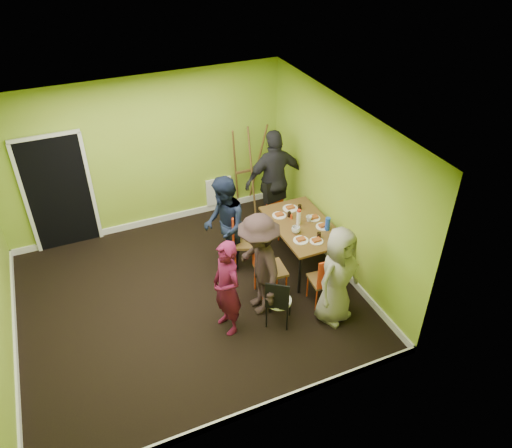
# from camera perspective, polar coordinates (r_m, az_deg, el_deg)

# --- Properties ---
(ground) EXTENTS (5.00, 5.00, 0.00)m
(ground) POSITION_cam_1_polar(r_m,az_deg,el_deg) (7.83, -7.58, -8.46)
(ground) COLOR black
(ground) RESTS_ON ground
(room_walls) EXTENTS (5.04, 4.54, 2.82)m
(room_walls) POSITION_cam_1_polar(r_m,az_deg,el_deg) (7.23, -8.45, -2.56)
(room_walls) COLOR #91AB2C
(room_walls) RESTS_ON ground
(dining_table) EXTENTS (0.90, 1.50, 0.75)m
(dining_table) POSITION_cam_1_polar(r_m,az_deg,el_deg) (8.09, 5.33, -0.36)
(dining_table) COLOR black
(dining_table) RESTS_ON ground
(chair_left_far) EXTENTS (0.57, 0.57, 1.05)m
(chair_left_far) POSITION_cam_1_polar(r_m,az_deg,el_deg) (8.02, -1.73, -1.42)
(chair_left_far) COLOR #E14115
(chair_left_far) RESTS_ON ground
(chair_left_near) EXTENTS (0.47, 0.46, 1.05)m
(chair_left_near) POSITION_cam_1_polar(r_m,az_deg,el_deg) (7.44, 1.07, -4.78)
(chair_left_near) COLOR #E14115
(chair_left_near) RESTS_ON ground
(chair_back_end) EXTENTS (0.49, 0.55, 0.99)m
(chair_back_end) POSITION_cam_1_polar(r_m,az_deg,el_deg) (8.85, 2.28, 3.21)
(chair_back_end) COLOR #E14115
(chair_back_end) RESTS_ON ground
(chair_front_end) EXTENTS (0.41, 0.41, 0.91)m
(chair_front_end) POSITION_cam_1_polar(r_m,az_deg,el_deg) (7.41, 7.93, -6.16)
(chair_front_end) COLOR #E14115
(chair_front_end) RESTS_ON ground
(chair_bentwood) EXTENTS (0.46, 0.46, 0.84)m
(chair_bentwood) POSITION_cam_1_polar(r_m,az_deg,el_deg) (7.07, 2.56, -8.70)
(chair_bentwood) COLOR black
(chair_bentwood) RESTS_ON ground
(easel) EXTENTS (0.70, 0.66, 1.75)m
(easel) POSITION_cam_1_polar(r_m,az_deg,el_deg) (9.36, -0.88, 6.28)
(easel) COLOR brown
(easel) RESTS_ON ground
(plate_near_left) EXTENTS (0.23, 0.23, 0.01)m
(plate_near_left) POSITION_cam_1_polar(r_m,az_deg,el_deg) (8.23, 2.67, 0.99)
(plate_near_left) COLOR white
(plate_near_left) RESTS_ON dining_table
(plate_near_right) EXTENTS (0.24, 0.24, 0.01)m
(plate_near_right) POSITION_cam_1_polar(r_m,az_deg,el_deg) (7.69, 5.14, -1.87)
(plate_near_right) COLOR white
(plate_near_right) RESTS_ON dining_table
(plate_far_back) EXTENTS (0.26, 0.26, 0.01)m
(plate_far_back) POSITION_cam_1_polar(r_m,az_deg,el_deg) (8.42, 3.94, 1.79)
(plate_far_back) COLOR white
(plate_far_back) RESTS_ON dining_table
(plate_far_front) EXTENTS (0.21, 0.21, 0.01)m
(plate_far_front) POSITION_cam_1_polar(r_m,az_deg,el_deg) (7.70, 6.93, -1.95)
(plate_far_front) COLOR white
(plate_far_front) RESTS_ON dining_table
(plate_wall_back) EXTENTS (0.21, 0.21, 0.01)m
(plate_wall_back) POSITION_cam_1_polar(r_m,az_deg,el_deg) (8.21, 6.63, 0.66)
(plate_wall_back) COLOR white
(plate_wall_back) RESTS_ON dining_table
(plate_wall_front) EXTENTS (0.23, 0.23, 0.01)m
(plate_wall_front) POSITION_cam_1_polar(r_m,az_deg,el_deg) (8.03, 7.65, -0.29)
(plate_wall_front) COLOR white
(plate_wall_front) RESTS_ON dining_table
(thermos) EXTENTS (0.07, 0.07, 0.24)m
(thermos) POSITION_cam_1_polar(r_m,az_deg,el_deg) (8.00, 4.89, 0.73)
(thermos) COLOR white
(thermos) RESTS_ON dining_table
(blue_bottle) EXTENTS (0.08, 0.08, 0.22)m
(blue_bottle) POSITION_cam_1_polar(r_m,az_deg,el_deg) (7.91, 8.18, 0.01)
(blue_bottle) COLOR blue
(blue_bottle) RESTS_ON dining_table
(orange_bottle) EXTENTS (0.03, 0.03, 0.08)m
(orange_bottle) POSITION_cam_1_polar(r_m,az_deg,el_deg) (8.15, 4.07, 0.83)
(orange_bottle) COLOR #E14115
(orange_bottle) RESTS_ON dining_table
(glass_mid) EXTENTS (0.06, 0.06, 0.09)m
(glass_mid) POSITION_cam_1_polar(r_m,az_deg,el_deg) (8.19, 3.82, 1.10)
(glass_mid) COLOR black
(glass_mid) RESTS_ON dining_table
(glass_back) EXTENTS (0.06, 0.06, 0.09)m
(glass_back) POSITION_cam_1_polar(r_m,az_deg,el_deg) (8.40, 5.01, 1.94)
(glass_back) COLOR black
(glass_back) RESTS_ON dining_table
(glass_front) EXTENTS (0.06, 0.06, 0.10)m
(glass_front) POSITION_cam_1_polar(r_m,az_deg,el_deg) (7.75, 7.20, -1.29)
(glass_front) COLOR black
(glass_front) RESTS_ON dining_table
(cup_a) EXTENTS (0.14, 0.14, 0.11)m
(cup_a) POSITION_cam_1_polar(r_m,az_deg,el_deg) (7.83, 4.58, -0.66)
(cup_a) COLOR white
(cup_a) RESTS_ON dining_table
(cup_b) EXTENTS (0.10, 0.10, 0.09)m
(cup_b) POSITION_cam_1_polar(r_m,az_deg,el_deg) (8.12, 6.06, 0.62)
(cup_b) COLOR white
(cup_b) RESTS_ON dining_table
(person_standing) EXTENTS (0.46, 0.60, 1.49)m
(person_standing) POSITION_cam_1_polar(r_m,az_deg,el_deg) (6.84, -3.35, -7.36)
(person_standing) COLOR #540E2B
(person_standing) RESTS_ON ground
(person_left_far) EXTENTS (0.82, 0.94, 1.67)m
(person_left_far) POSITION_cam_1_polar(r_m,az_deg,el_deg) (7.85, -3.64, -0.21)
(person_left_far) COLOR black
(person_left_far) RESTS_ON ground
(person_left_near) EXTENTS (0.63, 1.07, 1.64)m
(person_left_near) POSITION_cam_1_polar(r_m,az_deg,el_deg) (7.08, 0.33, -4.72)
(person_left_near) COLOR black
(person_left_near) RESTS_ON ground
(person_back_end) EXTENTS (1.11, 0.47, 1.89)m
(person_back_end) POSITION_cam_1_polar(r_m,az_deg,el_deg) (8.84, 2.13, 5.02)
(person_back_end) COLOR black
(person_back_end) RESTS_ON ground
(person_front_end) EXTENTS (0.88, 0.73, 1.54)m
(person_front_end) POSITION_cam_1_polar(r_m,az_deg,el_deg) (7.07, 9.31, -5.88)
(person_front_end) COLOR gray
(person_front_end) RESTS_ON ground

